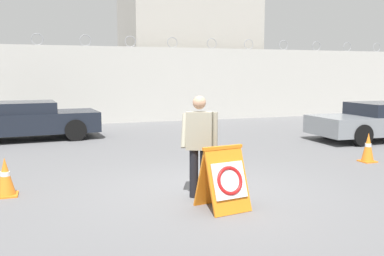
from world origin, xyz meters
name	(u,v)px	position (x,y,z in m)	size (l,w,h in m)	color
ground_plane	(202,191)	(0.00, 0.00, 0.00)	(90.00, 90.00, 0.00)	slate
perimeter_wall	(109,85)	(0.00, 11.15, 1.62)	(36.00, 0.30, 3.67)	beige
building_block	(187,47)	(4.61, 14.65, 3.47)	(6.43, 5.03, 6.94)	#B2ADA3
barricade_sign	(224,178)	(-0.04, -1.10, 0.50)	(0.76, 0.79, 1.00)	orange
security_guard	(199,141)	(-0.18, -0.35, 0.97)	(0.60, 0.57, 1.74)	black
traffic_cone_near	(5,177)	(-3.32, 0.81, 0.34)	(0.38, 0.38, 0.68)	orange
traffic_cone_mid	(368,147)	(4.66, 1.08, 0.35)	(0.34, 0.34, 0.71)	orange
parked_car_front_coupe	(27,120)	(-3.15, 7.48, 0.63)	(4.39, 2.19, 1.21)	black
parked_car_far_side	(382,121)	(7.55, 3.74, 0.60)	(4.59, 1.98, 1.19)	black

